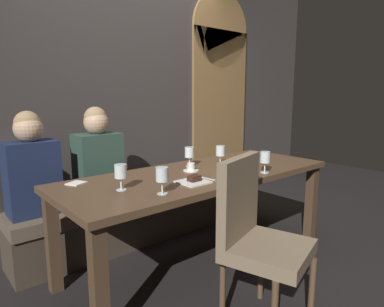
{
  "coord_description": "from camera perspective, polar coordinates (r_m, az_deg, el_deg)",
  "views": [
    {
      "loc": [
        -1.69,
        -1.86,
        1.33
      ],
      "look_at": [
        0.1,
        0.23,
        0.84
      ],
      "focal_mm": 31.36,
      "sensor_mm": 36.0,
      "label": 1
    }
  ],
  "objects": [
    {
      "name": "ground",
      "position": [
        2.85,
        1.56,
        -17.8
      ],
      "size": [
        9.0,
        9.0,
        0.0
      ],
      "primitive_type": "plane",
      "color": "black"
    },
    {
      "name": "back_wall_tiled",
      "position": [
        3.52,
        -12.13,
        12.63
      ],
      "size": [
        6.0,
        0.12,
        3.0
      ],
      "primitive_type": "cube",
      "color": "#383330",
      "rests_on": "ground"
    },
    {
      "name": "arched_door",
      "position": [
        4.28,
        4.74,
        10.53
      ],
      "size": [
        0.9,
        0.05,
        2.55
      ],
      "color": "olive",
      "rests_on": "ground"
    },
    {
      "name": "dining_table",
      "position": [
        2.61,
        1.63,
        -5.02
      ],
      "size": [
        2.2,
        0.84,
        0.74
      ],
      "color": "#493422",
      "rests_on": "ground"
    },
    {
      "name": "banquette_bench",
      "position": [
        3.26,
        -6.84,
        -9.74
      ],
      "size": [
        2.5,
        0.44,
        0.45
      ],
      "color": "#40352A",
      "rests_on": "ground"
    },
    {
      "name": "chair_near_side",
      "position": [
        2.0,
        10.79,
        -12.81
      ],
      "size": [
        0.55,
        0.55,
        0.98
      ],
      "color": "brown",
      "rests_on": "ground"
    },
    {
      "name": "diner_redhead",
      "position": [
        2.71,
        -25.65,
        -1.99
      ],
      "size": [
        0.36,
        0.24,
        0.76
      ],
      "color": "#192342",
      "rests_on": "banquette_bench"
    },
    {
      "name": "diner_bearded",
      "position": [
        2.88,
        -15.72,
        -0.54
      ],
      "size": [
        0.36,
        0.24,
        0.78
      ],
      "color": "#2D473D",
      "rests_on": "banquette_bench"
    },
    {
      "name": "wine_glass_far_left",
      "position": [
        2.75,
        -0.45,
        0.05
      ],
      "size": [
        0.08,
        0.08,
        0.16
      ],
      "color": "silver",
      "rests_on": "dining_table"
    },
    {
      "name": "wine_glass_center_front",
      "position": [
        2.0,
        -5.12,
        -3.67
      ],
      "size": [
        0.08,
        0.08,
        0.16
      ],
      "color": "silver",
      "rests_on": "dining_table"
    },
    {
      "name": "wine_glass_end_left",
      "position": [
        2.59,
        12.33,
        -0.78
      ],
      "size": [
        0.08,
        0.08,
        0.16
      ],
      "color": "silver",
      "rests_on": "dining_table"
    },
    {
      "name": "wine_glass_center_back",
      "position": [
        2.12,
        -12.04,
        -3.19
      ],
      "size": [
        0.08,
        0.08,
        0.16
      ],
      "color": "silver",
      "rests_on": "dining_table"
    },
    {
      "name": "wine_glass_near_right",
      "position": [
        2.82,
        4.84,
        0.37
      ],
      "size": [
        0.08,
        0.08,
        0.16
      ],
      "color": "silver",
      "rests_on": "dining_table"
    },
    {
      "name": "espresso_cup",
      "position": [
        2.61,
        -0.17,
        -2.44
      ],
      "size": [
        0.12,
        0.12,
        0.06
      ],
      "color": "white",
      "rests_on": "dining_table"
    },
    {
      "name": "dessert_plate",
      "position": [
        2.28,
        0.25,
        -4.62
      ],
      "size": [
        0.19,
        0.19,
        0.05
      ],
      "color": "white",
      "rests_on": "dining_table"
    },
    {
      "name": "fork_on_table",
      "position": [
        2.38,
        2.36,
        -4.22
      ],
      "size": [
        0.03,
        0.17,
        0.01
      ],
      "primitive_type": "cube",
      "rotation": [
        0.0,
        0.0,
        0.11
      ],
      "color": "silver",
      "rests_on": "dining_table"
    },
    {
      "name": "folded_napkin",
      "position": [
        2.38,
        -19.09,
        -4.79
      ],
      "size": [
        0.14,
        0.14,
        0.01
      ],
      "primitive_type": "cube",
      "rotation": [
        0.0,
        0.0,
        0.45
      ],
      "color": "silver",
      "rests_on": "dining_table"
    }
  ]
}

